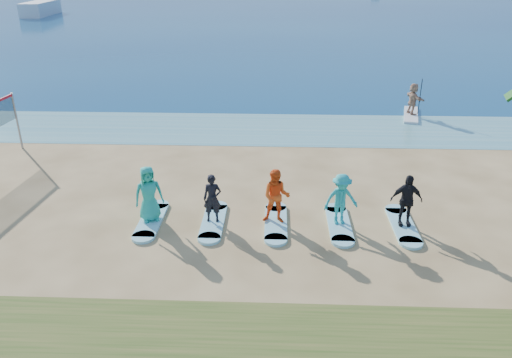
{
  "coord_description": "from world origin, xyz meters",
  "views": [
    {
      "loc": [
        1.06,
        -12.96,
        7.83
      ],
      "look_at": [
        0.45,
        2.0,
        1.1
      ],
      "focal_mm": 35.0,
      "sensor_mm": 36.0,
      "label": 1
    }
  ],
  "objects_px": {
    "student_1": "(212,198)",
    "student_4": "(406,200)",
    "surfboard_4": "(403,225)",
    "student_0": "(149,194)",
    "paddleboard": "(411,115)",
    "student_3": "(341,199)",
    "surfboard_2": "(276,223)",
    "boat_offshore_a": "(42,15)",
    "surfboard_0": "(151,220)",
    "surfboard_1": "(213,222)",
    "paddleboarder": "(413,99)",
    "student_2": "(276,197)",
    "surfboard_3": "(339,224)"
  },
  "relations": [
    {
      "from": "surfboard_0",
      "to": "student_1",
      "type": "height_order",
      "value": "student_1"
    },
    {
      "from": "paddleboarder",
      "to": "surfboard_3",
      "type": "relative_size",
      "value": 0.74
    },
    {
      "from": "student_1",
      "to": "student_3",
      "type": "relative_size",
      "value": 0.94
    },
    {
      "from": "paddleboard",
      "to": "student_3",
      "type": "height_order",
      "value": "student_3"
    },
    {
      "from": "surfboard_0",
      "to": "surfboard_1",
      "type": "relative_size",
      "value": 1.0
    },
    {
      "from": "boat_offshore_a",
      "to": "student_4",
      "type": "distance_m",
      "value": 70.35
    },
    {
      "from": "student_2",
      "to": "surfboard_3",
      "type": "xyz_separation_m",
      "value": [
        2.0,
        0.0,
        -0.93
      ]
    },
    {
      "from": "boat_offshore_a",
      "to": "surfboard_4",
      "type": "bearing_deg",
      "value": -60.09
    },
    {
      "from": "paddleboard",
      "to": "surfboard_1",
      "type": "bearing_deg",
      "value": -113.74
    },
    {
      "from": "student_0",
      "to": "student_1",
      "type": "relative_size",
      "value": 1.16
    },
    {
      "from": "student_0",
      "to": "surfboard_4",
      "type": "distance_m",
      "value": 8.07
    },
    {
      "from": "student_0",
      "to": "student_1",
      "type": "xyz_separation_m",
      "value": [
        2.0,
        0.0,
        -0.13
      ]
    },
    {
      "from": "surfboard_3",
      "to": "student_4",
      "type": "relative_size",
      "value": 1.31
    },
    {
      "from": "boat_offshore_a",
      "to": "student_3",
      "type": "bearing_deg",
      "value": -61.49
    },
    {
      "from": "paddleboarder",
      "to": "student_0",
      "type": "xyz_separation_m",
      "value": [
        -11.16,
        -12.05,
        0.06
      ]
    },
    {
      "from": "student_4",
      "to": "student_1",
      "type": "bearing_deg",
      "value": 179.42
    },
    {
      "from": "boat_offshore_a",
      "to": "student_1",
      "type": "xyz_separation_m",
      "value": [
        31.72,
        -59.36,
        0.87
      ]
    },
    {
      "from": "student_4",
      "to": "surfboard_2",
      "type": "bearing_deg",
      "value": 179.42
    },
    {
      "from": "surfboard_0",
      "to": "surfboard_3",
      "type": "distance_m",
      "value": 6.01
    },
    {
      "from": "student_2",
      "to": "student_3",
      "type": "bearing_deg",
      "value": 5.7
    },
    {
      "from": "surfboard_4",
      "to": "student_4",
      "type": "relative_size",
      "value": 1.31
    },
    {
      "from": "paddleboard",
      "to": "student_1",
      "type": "height_order",
      "value": "student_1"
    },
    {
      "from": "student_1",
      "to": "student_2",
      "type": "distance_m",
      "value": 2.01
    },
    {
      "from": "surfboard_0",
      "to": "student_4",
      "type": "bearing_deg",
      "value": 0.0
    },
    {
      "from": "surfboard_0",
      "to": "student_3",
      "type": "distance_m",
      "value": 6.08
    },
    {
      "from": "paddleboarder",
      "to": "boat_offshore_a",
      "type": "xyz_separation_m",
      "value": [
        -40.88,
        47.31,
        -0.94
      ]
    },
    {
      "from": "student_0",
      "to": "surfboard_1",
      "type": "bearing_deg",
      "value": -24.21
    },
    {
      "from": "surfboard_3",
      "to": "boat_offshore_a",
      "type": "bearing_deg",
      "value": 121.04
    },
    {
      "from": "surfboard_3",
      "to": "surfboard_1",
      "type": "bearing_deg",
      "value": 180.0
    },
    {
      "from": "surfboard_1",
      "to": "student_3",
      "type": "bearing_deg",
      "value": 0.0
    },
    {
      "from": "paddleboarder",
      "to": "surfboard_2",
      "type": "height_order",
      "value": "paddleboarder"
    },
    {
      "from": "student_4",
      "to": "surfboard_0",
      "type": "bearing_deg",
      "value": 179.42
    },
    {
      "from": "paddleboard",
      "to": "surfboard_1",
      "type": "distance_m",
      "value": 15.14
    },
    {
      "from": "surfboard_1",
      "to": "surfboard_4",
      "type": "bearing_deg",
      "value": 0.0
    },
    {
      "from": "student_0",
      "to": "surfboard_1",
      "type": "height_order",
      "value": "student_0"
    },
    {
      "from": "surfboard_0",
      "to": "surfboard_1",
      "type": "distance_m",
      "value": 2.0
    },
    {
      "from": "boat_offshore_a",
      "to": "surfboard_0",
      "type": "relative_size",
      "value": 3.86
    },
    {
      "from": "boat_offshore_a",
      "to": "surfboard_3",
      "type": "xyz_separation_m",
      "value": [
        35.73,
        -59.36,
        0.04
      ]
    },
    {
      "from": "student_2",
      "to": "surfboard_3",
      "type": "bearing_deg",
      "value": 5.7
    },
    {
      "from": "surfboard_1",
      "to": "paddleboarder",
      "type": "bearing_deg",
      "value": 52.76
    },
    {
      "from": "boat_offshore_a",
      "to": "surfboard_4",
      "type": "distance_m",
      "value": 70.34
    },
    {
      "from": "student_0",
      "to": "surfboard_2",
      "type": "relative_size",
      "value": 0.83
    },
    {
      "from": "boat_offshore_a",
      "to": "student_1",
      "type": "height_order",
      "value": "student_1"
    },
    {
      "from": "surfboard_2",
      "to": "surfboard_3",
      "type": "relative_size",
      "value": 1.0
    },
    {
      "from": "paddleboarder",
      "to": "surfboard_4",
      "type": "xyz_separation_m",
      "value": [
        -3.15,
        -12.05,
        -0.89
      ]
    },
    {
      "from": "surfboard_1",
      "to": "student_0",
      "type": "bearing_deg",
      "value": 180.0
    },
    {
      "from": "surfboard_2",
      "to": "surfboard_1",
      "type": "bearing_deg",
      "value": 180.0
    },
    {
      "from": "student_2",
      "to": "surfboard_4",
      "type": "bearing_deg",
      "value": 5.7
    },
    {
      "from": "student_2",
      "to": "surfboard_3",
      "type": "distance_m",
      "value": 2.21
    },
    {
      "from": "student_1",
      "to": "student_4",
      "type": "bearing_deg",
      "value": -0.76
    }
  ]
}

